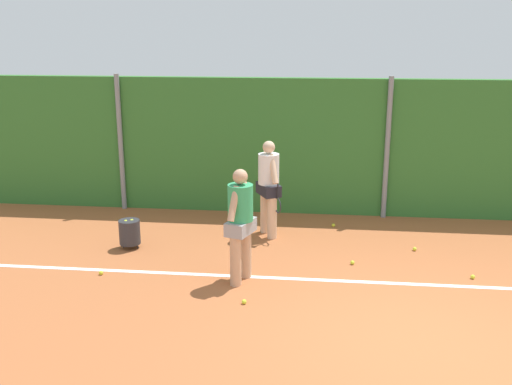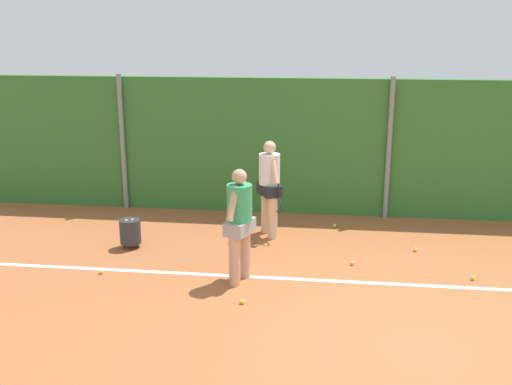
# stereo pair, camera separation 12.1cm
# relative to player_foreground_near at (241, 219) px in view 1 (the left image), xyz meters

# --- Properties ---
(ground_plane) EXTENTS (28.56, 28.56, 0.00)m
(ground_plane) POSITION_rel_player_foreground_near_xyz_m (2.42, -0.08, -0.97)
(ground_plane) COLOR #A85B33
(hedge_fence_backdrop) EXTENTS (18.56, 0.25, 2.72)m
(hedge_fence_backdrop) POSITION_rel_player_foreground_near_xyz_m (2.42, 3.56, 0.40)
(hedge_fence_backdrop) COLOR #33702D
(hedge_fence_backdrop) RESTS_ON ground_plane
(fence_post_left) EXTENTS (0.10, 0.10, 2.79)m
(fence_post_left) POSITION_rel_player_foreground_near_xyz_m (-2.94, 3.39, 0.43)
(fence_post_left) COLOR gray
(fence_post_left) RESTS_ON ground_plane
(fence_post_center) EXTENTS (0.10, 0.10, 2.79)m
(fence_post_center) POSITION_rel_player_foreground_near_xyz_m (2.42, 3.39, 0.43)
(fence_post_center) COLOR gray
(fence_post_center) RESTS_ON ground_plane
(court_baseline_paint) EXTENTS (13.57, 0.10, 0.01)m
(court_baseline_paint) POSITION_rel_player_foreground_near_xyz_m (2.42, 0.15, -0.96)
(court_baseline_paint) COLOR white
(court_baseline_paint) RESTS_ON ground_plane
(player_foreground_near) EXTENTS (0.44, 0.69, 1.72)m
(player_foreground_near) POSITION_rel_player_foreground_near_xyz_m (0.00, 0.00, 0.00)
(player_foreground_near) COLOR tan
(player_foreground_near) RESTS_ON ground_plane
(player_midcourt) EXTENTS (0.51, 0.70, 1.75)m
(player_midcourt) POSITION_rel_player_foreground_near_xyz_m (0.23, 2.06, 0.01)
(player_midcourt) COLOR beige
(player_midcourt) RESTS_ON ground_plane
(ball_hopper) EXTENTS (0.36, 0.36, 0.51)m
(ball_hopper) POSITION_rel_player_foreground_near_xyz_m (-2.08, 1.14, -0.67)
(ball_hopper) COLOR #2D2D33
(ball_hopper) RESTS_ON ground_plane
(tennis_ball_1) EXTENTS (0.07, 0.07, 0.07)m
(tennis_ball_1) POSITION_rel_player_foreground_near_xyz_m (2.77, 1.55, -0.93)
(tennis_ball_1) COLOR #CCDB33
(tennis_ball_1) RESTS_ON ground_plane
(tennis_ball_2) EXTENTS (0.07, 0.07, 0.07)m
(tennis_ball_2) POSITION_rel_player_foreground_near_xyz_m (-2.17, -0.02, -0.93)
(tennis_ball_2) COLOR #CCDB33
(tennis_ball_2) RESTS_ON ground_plane
(tennis_ball_4) EXTENTS (0.07, 0.07, 0.07)m
(tennis_ball_4) POSITION_rel_player_foreground_near_xyz_m (1.42, 2.66, -0.93)
(tennis_ball_4) COLOR #CCDB33
(tennis_ball_4) RESTS_ON ground_plane
(tennis_ball_5) EXTENTS (0.07, 0.07, 0.07)m
(tennis_ball_5) POSITION_rel_player_foreground_near_xyz_m (3.47, 0.45, -0.93)
(tennis_ball_5) COLOR #CCDB33
(tennis_ball_5) RESTS_ON ground_plane
(tennis_ball_7) EXTENTS (0.07, 0.07, 0.07)m
(tennis_ball_7) POSITION_rel_player_foreground_near_xyz_m (0.15, -0.76, -0.93)
(tennis_ball_7) COLOR #CCDB33
(tennis_ball_7) RESTS_ON ground_plane
(tennis_ball_8) EXTENTS (0.07, 0.07, 0.07)m
(tennis_ball_8) POSITION_rel_player_foreground_near_xyz_m (1.69, 0.82, -0.93)
(tennis_ball_8) COLOR #CCDB33
(tennis_ball_8) RESTS_ON ground_plane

